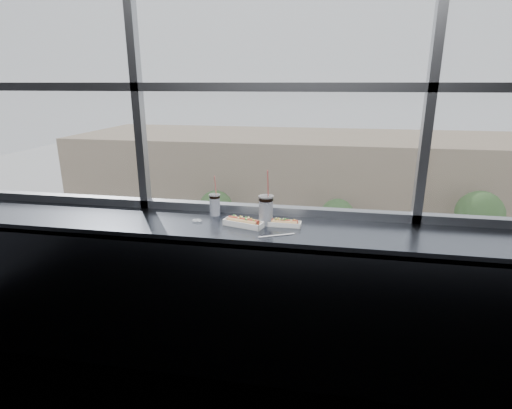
% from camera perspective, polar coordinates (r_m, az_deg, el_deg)
% --- Properties ---
extents(wall_back_lower, '(6.00, 0.00, 6.00)m').
position_cam_1_polar(wall_back_lower, '(3.17, 2.33, -10.81)').
color(wall_back_lower, black).
rests_on(wall_back_lower, ground).
extents(window_glass, '(6.00, 0.00, 6.00)m').
position_cam_1_polar(window_glass, '(2.84, 2.84, 22.49)').
color(window_glass, silver).
rests_on(window_glass, ground).
extents(window_mullions, '(6.00, 0.08, 2.40)m').
position_cam_1_polar(window_mullions, '(2.82, 2.78, 22.53)').
color(window_mullions, gray).
rests_on(window_mullions, ground).
extents(counter, '(6.00, 0.55, 0.06)m').
position_cam_1_polar(counter, '(2.71, 1.63, -3.73)').
color(counter, '#545A65').
rests_on(counter, ground).
extents(counter_fascia, '(6.00, 0.04, 1.04)m').
position_cam_1_polar(counter_fascia, '(2.72, 0.68, -15.96)').
color(counter_fascia, '#545A65').
rests_on(counter_fascia, ground).
extents(hotdog_tray_left, '(0.29, 0.16, 0.07)m').
position_cam_1_polar(hotdog_tray_left, '(2.69, -1.82, -2.56)').
color(hotdog_tray_left, white).
rests_on(hotdog_tray_left, counter).
extents(hotdog_tray_right, '(0.22, 0.08, 0.05)m').
position_cam_1_polar(hotdog_tray_right, '(2.70, 4.09, -2.64)').
color(hotdog_tray_right, white).
rests_on(hotdog_tray_right, counter).
extents(soda_cup_left, '(0.08, 0.08, 0.30)m').
position_cam_1_polar(soda_cup_left, '(2.91, -5.91, 0.11)').
color(soda_cup_left, white).
rests_on(soda_cup_left, counter).
extents(soda_cup_right, '(0.10, 0.10, 0.38)m').
position_cam_1_polar(soda_cup_right, '(2.70, 1.42, -0.60)').
color(soda_cup_right, white).
rests_on(soda_cup_right, counter).
extents(loose_straw, '(0.22, 0.11, 0.01)m').
position_cam_1_polar(loose_straw, '(2.53, 2.95, -4.43)').
color(loose_straw, white).
rests_on(loose_straw, counter).
extents(wrapper, '(0.09, 0.06, 0.02)m').
position_cam_1_polar(wrapper, '(2.81, -8.44, -2.25)').
color(wrapper, silver).
rests_on(wrapper, counter).
extents(plaza_ground, '(120.00, 120.00, 0.00)m').
position_cam_1_polar(plaza_ground, '(48.08, 9.51, 1.02)').
color(plaza_ground, silver).
rests_on(plaza_ground, ground).
extents(street_asphalt, '(80.00, 10.00, 0.06)m').
position_cam_1_polar(street_asphalt, '(26.23, 8.36, -12.92)').
color(street_asphalt, black).
rests_on(street_asphalt, plaza_ground).
extents(far_sidewalk, '(80.00, 6.00, 0.04)m').
position_cam_1_polar(far_sidewalk, '(33.42, 8.93, -6.14)').
color(far_sidewalk, silver).
rests_on(far_sidewalk, plaza_ground).
extents(far_building, '(50.00, 14.00, 8.00)m').
position_cam_1_polar(far_building, '(41.77, 9.61, 4.26)').
color(far_building, gray).
rests_on(far_building, plaza_ground).
extents(car_near_c, '(3.40, 7.11, 2.30)m').
position_cam_1_polar(car_near_c, '(22.19, 7.83, -15.37)').
color(car_near_c, maroon).
rests_on(car_near_c, street_asphalt).
extents(car_far_b, '(3.14, 6.19, 1.98)m').
position_cam_1_polar(car_far_b, '(29.49, 15.48, -7.64)').
color(car_far_b, maroon).
rests_on(car_far_b, street_asphalt).
extents(car_far_a, '(2.34, 5.55, 1.85)m').
position_cam_1_polar(car_far_a, '(31.82, -13.24, -5.74)').
color(car_far_a, black).
rests_on(car_far_a, street_asphalt).
extents(car_far_c, '(3.59, 7.08, 2.27)m').
position_cam_1_polar(car_far_c, '(30.90, 28.33, -7.70)').
color(car_far_c, white).
rests_on(car_far_c, street_asphalt).
extents(car_near_a, '(3.27, 6.93, 2.25)m').
position_cam_1_polar(car_near_a, '(26.48, -24.65, -11.26)').
color(car_near_a, '#AFB7D3').
rests_on(car_near_a, street_asphalt).
extents(car_near_b, '(3.73, 7.18, 2.29)m').
position_cam_1_polar(car_near_b, '(23.03, -6.94, -14.04)').
color(car_near_b, black).
rests_on(car_near_b, street_asphalt).
extents(pedestrian_a, '(0.90, 0.68, 2.03)m').
position_cam_1_polar(pedestrian_a, '(33.71, -0.38, -3.82)').
color(pedestrian_a, '#66605B').
rests_on(pedestrian_a, far_sidewalk).
extents(pedestrian_b, '(0.72, 0.96, 2.16)m').
position_cam_1_polar(pedestrian_b, '(32.56, 9.75, -4.73)').
color(pedestrian_b, '#66605B').
rests_on(pedestrian_b, far_sidewalk).
extents(tree_left, '(2.86, 2.86, 4.47)m').
position_cam_1_polar(tree_left, '(33.60, -5.75, -0.41)').
color(tree_left, '#47382B').
rests_on(tree_left, far_sidewalk).
extents(tree_center, '(2.73, 2.73, 4.27)m').
position_cam_1_polar(tree_center, '(32.42, 11.52, -1.58)').
color(tree_center, '#47382B').
rests_on(tree_center, far_sidewalk).
extents(tree_right, '(3.46, 3.46, 5.41)m').
position_cam_1_polar(tree_right, '(34.11, 29.29, -1.18)').
color(tree_right, '#47382B').
rests_on(tree_right, far_sidewalk).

